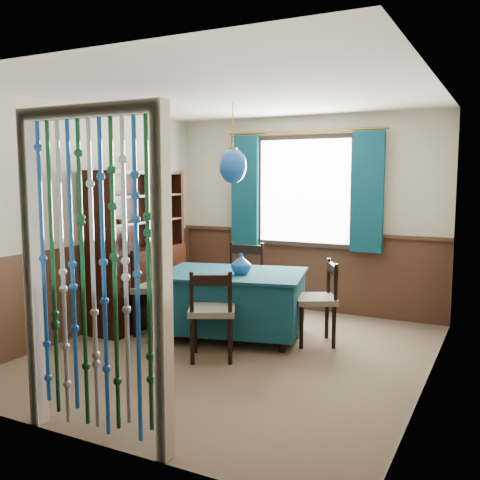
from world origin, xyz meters
The scene contains 22 objects.
floor centered at (0.00, 0.00, 0.00)m, with size 4.00×4.00×0.00m, color brown.
ceiling centered at (0.00, 0.00, 2.50)m, with size 4.00×4.00×0.00m, color silver.
wall_back centered at (0.00, 2.00, 1.25)m, with size 3.60×3.60×0.00m, color #BAB098.
wall_front centered at (0.00, -2.00, 1.25)m, with size 3.60×3.60×0.00m, color #BAB098.
wall_left centered at (-1.80, 0.00, 1.25)m, with size 4.00×4.00×0.00m, color #BAB098.
wall_right centered at (1.80, 0.00, 1.25)m, with size 4.00×4.00×0.00m, color #BAB098.
wainscot_back centered at (0.00, 1.99, 0.50)m, with size 3.60×3.60×0.00m, color #3E2417.
wainscot_front centered at (0.00, -1.99, 0.50)m, with size 3.60×3.60×0.00m, color #3E2417.
wainscot_left centered at (-1.79, 0.00, 0.50)m, with size 4.00×4.00×0.00m, color #3E2417.
wainscot_right centered at (1.79, 0.00, 0.50)m, with size 4.00×4.00×0.00m, color #3E2417.
window centered at (0.00, 1.95, 1.55)m, with size 1.32×0.12×1.42m, color black.
doorway centered at (0.00, -1.94, 1.05)m, with size 1.16×0.12×2.18m, color silver, non-canonical shape.
dining_table centered at (-0.25, 0.47, 0.42)m, with size 1.70×1.37×0.72m.
chair_near centered at (-0.11, -0.24, 0.47)m, with size 0.57×0.56×0.87m.
chair_far centered at (-0.45, 1.11, 0.50)m, with size 0.54×0.53×0.94m.
chair_left centered at (-1.17, 0.24, 0.50)m, with size 0.62×0.62×0.95m.
chair_right centered at (0.62, 0.69, 0.46)m, with size 0.57×0.58×0.87m.
sideboard centered at (-1.54, 0.47, 0.62)m, with size 0.49×1.38×1.80m.
pendant_lamp centered at (-0.25, 0.47, 1.85)m, with size 0.29×0.29×0.83m.
vase_table centered at (-0.12, 0.40, 0.82)m, with size 0.19×0.19×0.20m, color navy.
bowl_shelf centered at (-1.48, 0.15, 1.26)m, with size 0.18×0.18×0.05m, color beige.
vase_sideboard centered at (-1.48, 0.70, 1.00)m, with size 0.19×0.19×0.20m, color beige.
Camera 1 is at (2.37, -4.52, 1.74)m, focal length 40.00 mm.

